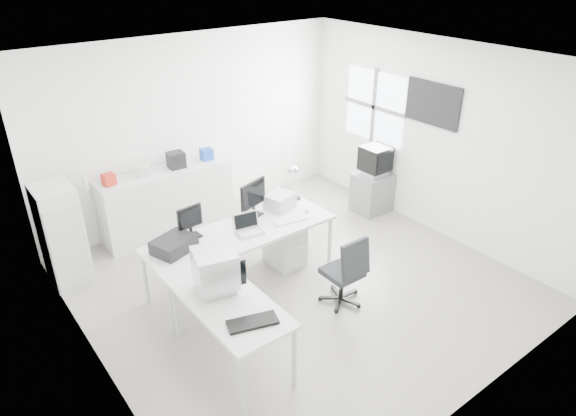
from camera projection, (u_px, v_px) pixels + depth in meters
floor at (297, 282)px, 6.61m from camera, size 5.00×5.00×0.01m
ceiling at (300, 61)px, 5.32m from camera, size 5.00×5.00×0.01m
back_wall at (195, 129)px, 7.72m from camera, size 5.00×0.02×2.80m
left_wall at (81, 254)px, 4.61m from camera, size 0.02×5.00×2.80m
right_wall at (435, 139)px, 7.32m from camera, size 0.02×5.00×2.80m
window at (374, 107)px, 8.06m from camera, size 0.02×1.20×1.10m
wall_picture at (433, 104)px, 7.14m from camera, size 0.04×0.90×0.60m
main_desk at (243, 257)px, 6.45m from camera, size 2.40×0.80×0.75m
side_desk at (232, 332)px, 5.21m from camera, size 0.70×1.40×0.75m
drawer_pedestal at (285, 243)px, 6.89m from camera, size 0.40×0.50×0.60m
inkjet_printer at (174, 245)px, 5.85m from camera, size 0.54×0.48×0.16m
lcd_monitor_small at (190, 223)px, 6.06m from camera, size 0.33×0.21×0.40m
lcd_monitor_large at (253, 200)px, 6.53m from camera, size 0.48×0.31×0.47m
laptop at (249, 226)px, 6.18m from camera, size 0.38×0.38×0.21m
white_keyboard at (291, 220)px, 6.51m from camera, size 0.48×0.22×0.02m
white_mouse at (307, 211)px, 6.70m from camera, size 0.06×0.06×0.06m
laser_printer at (280, 201)px, 6.79m from camera, size 0.42×0.39×0.20m
desk_lamp at (297, 182)px, 6.96m from camera, size 0.18×0.18×0.50m
crt_monitor at (215, 273)px, 5.12m from camera, size 0.45×0.45×0.43m
black_keyboard at (253, 322)px, 4.75m from camera, size 0.51×0.32×0.03m
office_chair at (342, 269)px, 6.06m from camera, size 0.54×0.54×0.93m
tv_cabinet at (373, 192)px, 8.26m from camera, size 0.58×0.48×0.64m
crt_tv at (375, 161)px, 8.01m from camera, size 0.50×0.48×0.45m
sideboard at (168, 201)px, 7.59m from camera, size 1.96×0.49×0.98m
clutter_box_a at (109, 179)px, 6.90m from camera, size 0.18×0.17×0.16m
clutter_box_b at (144, 171)px, 7.17m from camera, size 0.20×0.18×0.15m
clutter_box_c at (176, 160)px, 7.42m from camera, size 0.25×0.23×0.23m
clutter_box_d at (207, 154)px, 7.71m from camera, size 0.18×0.16×0.17m
clutter_bottle at (85, 182)px, 6.75m from camera, size 0.07×0.07×0.22m
filing_cabinet at (62, 235)px, 6.38m from camera, size 0.46×0.55×1.32m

